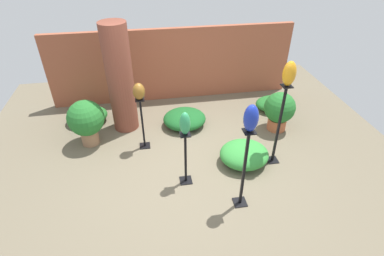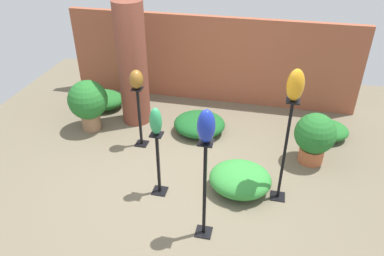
{
  "view_description": "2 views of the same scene",
  "coord_description": "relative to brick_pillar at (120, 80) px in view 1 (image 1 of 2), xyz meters",
  "views": [
    {
      "loc": [
        -0.67,
        -3.91,
        3.57
      ],
      "look_at": [
        0.02,
        0.11,
        0.76
      ],
      "focal_mm": 28.0,
      "sensor_mm": 36.0,
      "label": 1
    },
    {
      "loc": [
        1.16,
        -4.13,
        3.55
      ],
      "look_at": [
        0.17,
        0.29,
        0.72
      ],
      "focal_mm": 35.0,
      "sensor_mm": 36.0,
      "label": 2
    }
  ],
  "objects": [
    {
      "name": "ground_plane",
      "position": [
        1.15,
        -1.5,
        -1.08
      ],
      "size": [
        8.0,
        8.0,
        0.0
      ],
      "primitive_type": "plane",
      "color": "#6B604C"
    },
    {
      "name": "brick_wall_back",
      "position": [
        1.15,
        1.12,
        -0.24
      ],
      "size": [
        5.6,
        0.12,
        1.69
      ],
      "primitive_type": "cube",
      "color": "#9E5138",
      "rests_on": "ground"
    },
    {
      "name": "brick_pillar",
      "position": [
        0.0,
        0.0,
        0.0
      ],
      "size": [
        0.5,
        0.5,
        2.17
      ],
      "primitive_type": "cylinder",
      "color": "brown",
      "rests_on": "ground"
    },
    {
      "name": "pedestal_jade",
      "position": [
        0.99,
        -1.82,
        -0.65
      ],
      "size": [
        0.2,
        0.2,
        0.96
      ],
      "color": "black",
      "rests_on": "ground"
    },
    {
      "name": "pedestal_bronze",
      "position": [
        0.35,
        -0.75,
        -0.61
      ],
      "size": [
        0.2,
        0.2,
        1.04
      ],
      "color": "black",
      "rests_on": "ground"
    },
    {
      "name": "pedestal_amber",
      "position": [
        2.61,
        -1.57,
        -0.38
      ],
      "size": [
        0.2,
        0.2,
        1.51
      ],
      "color": "black",
      "rests_on": "ground"
    },
    {
      "name": "pedestal_cobalt",
      "position": [
        1.74,
        -2.43,
        -0.46
      ],
      "size": [
        0.2,
        0.2,
        1.36
      ],
      "color": "black",
      "rests_on": "ground"
    },
    {
      "name": "art_vase_jade",
      "position": [
        0.99,
        -1.82,
        0.07
      ],
      "size": [
        0.16,
        0.15,
        0.38
      ],
      "primitive_type": "ellipsoid",
      "color": "#2D9356",
      "rests_on": "pedestal_jade"
    },
    {
      "name": "art_vase_bronze",
      "position": [
        0.35,
        -0.75,
        0.1
      ],
      "size": [
        0.21,
        0.22,
        0.3
      ],
      "primitive_type": "ellipsoid",
      "color": "brown",
      "rests_on": "pedestal_bronze"
    },
    {
      "name": "art_vase_amber",
      "position": [
        2.61,
        -1.57,
        0.62
      ],
      "size": [
        0.2,
        0.2,
        0.4
      ],
      "primitive_type": "ellipsoid",
      "color": "orange",
      "rests_on": "pedestal_amber"
    },
    {
      "name": "art_vase_cobalt",
      "position": [
        1.74,
        -2.43,
        0.47
      ],
      "size": [
        0.19,
        0.2,
        0.39
      ],
      "primitive_type": "ellipsoid",
      "color": "#192D9E",
      "rests_on": "pedestal_cobalt"
    },
    {
      "name": "potted_plant_back_center",
      "position": [
        3.08,
        -0.61,
        -0.62
      ],
      "size": [
        0.62,
        0.62,
        0.82
      ],
      "color": "#B25B38",
      "rests_on": "ground"
    },
    {
      "name": "potted_plant_near_pillar",
      "position": [
        -0.68,
        -0.47,
        -0.55
      ],
      "size": [
        0.68,
        0.68,
        0.91
      ],
      "color": "#936B4C",
      "rests_on": "ground"
    },
    {
      "name": "foliage_bed_east",
      "position": [
        2.08,
        -1.53,
        -0.9
      ],
      "size": [
        0.87,
        0.78,
        0.37
      ],
      "primitive_type": "ellipsoid",
      "color": "#338C38",
      "rests_on": "ground"
    },
    {
      "name": "foliage_bed_west",
      "position": [
        3.33,
        0.16,
        -0.95
      ],
      "size": [
        0.82,
        0.66,
        0.27
      ],
      "primitive_type": "ellipsoid",
      "color": "#236B28",
      "rests_on": "ground"
    },
    {
      "name": "foliage_bed_center",
      "position": [
        1.21,
        -0.17,
        -0.92
      ],
      "size": [
        0.89,
        0.83,
        0.32
      ],
      "primitive_type": "ellipsoid",
      "color": "#195923",
      "rests_on": "ground"
    },
    {
      "name": "foliage_bed_rear",
      "position": [
        -0.83,
        0.31,
        -0.93
      ],
      "size": [
        0.86,
        0.7,
        0.31
      ],
      "primitive_type": "ellipsoid",
      "color": "#236B28",
      "rests_on": "ground"
    }
  ]
}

